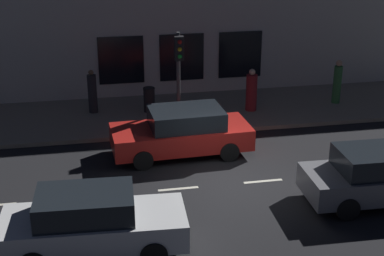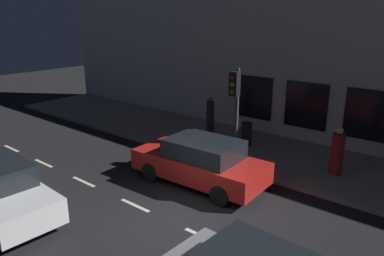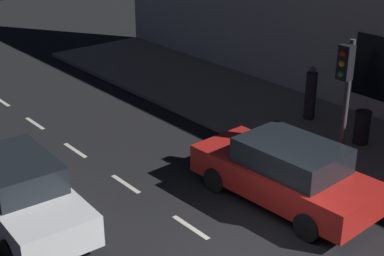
{
  "view_description": "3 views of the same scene",
  "coord_description": "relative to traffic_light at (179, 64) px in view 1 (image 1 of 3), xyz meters",
  "views": [
    {
      "loc": [
        -14.61,
        4.0,
        7.77
      ],
      "look_at": [
        1.34,
        0.93,
        1.36
      ],
      "focal_mm": 52.9,
      "sensor_mm": 36.0,
      "label": 1
    },
    {
      "loc": [
        -6.62,
        -6.05,
        5.5
      ],
      "look_at": [
        2.8,
        1.68,
        1.76
      ],
      "focal_mm": 34.71,
      "sensor_mm": 36.0,
      "label": 2
    },
    {
      "loc": [
        -6.94,
        -6.77,
        7.1
      ],
      "look_at": [
        1.18,
        2.96,
        1.64
      ],
      "focal_mm": 53.59,
      "sensor_mm": 36.0,
      "label": 3
    }
  ],
  "objects": [
    {
      "name": "lane_centre_line",
      "position": [
        -4.18,
        -1.85,
        -2.63
      ],
      "size": [
        0.12,
        27.2,
        0.01
      ],
      "color": "beige",
      "rests_on": "ground"
    },
    {
      "name": "parked_car_2",
      "position": [
        -1.72,
        0.19,
        -1.84
      ],
      "size": [
        2.13,
        4.63,
        1.58
      ],
      "rotation": [
        0.0,
        0.0,
        0.04
      ],
      "color": "red",
      "rests_on": "ground"
    },
    {
      "name": "trash_bin",
      "position": [
        2.25,
        0.82,
        -1.99
      ],
      "size": [
        0.46,
        0.46,
        0.98
      ],
      "color": "black",
      "rests_on": "sidewalk"
    },
    {
      "name": "pedestrian_2",
      "position": [
        1.88,
        -6.89,
        -1.64
      ],
      "size": [
        0.43,
        0.43,
        1.8
      ],
      "rotation": [
        0.0,
        0.0,
        1.25
      ],
      "color": "#336B38",
      "rests_on": "sidewalk"
    },
    {
      "name": "ground_plane",
      "position": [
        -4.18,
        -0.85,
        -2.64
      ],
      "size": [
        60.0,
        60.0,
        0.0
      ],
      "primitive_type": "plane",
      "color": "black"
    },
    {
      "name": "pedestrian_1",
      "position": [
        2.59,
        3.0,
        -1.69
      ],
      "size": [
        0.48,
        0.48,
        1.72
      ],
      "rotation": [
        0.0,
        0.0,
        5.71
      ],
      "color": "#232328",
      "rests_on": "sidewalk"
    },
    {
      "name": "sidewalk",
      "position": [
        2.07,
        -0.85,
        -2.56
      ],
      "size": [
        4.5,
        32.0,
        0.15
      ],
      "color": "gray",
      "rests_on": "ground"
    },
    {
      "name": "parked_car_1",
      "position": [
        -5.97,
        -4.7,
        -1.85
      ],
      "size": [
        1.92,
        4.48,
        1.58
      ],
      "rotation": [
        0.0,
        0.0,
        3.11
      ],
      "color": "slate",
      "rests_on": "ground"
    },
    {
      "name": "traffic_light",
      "position": [
        0.0,
        0.0,
        0.0
      ],
      "size": [
        0.48,
        0.32,
        3.58
      ],
      "color": "#424244",
      "rests_on": "sidewalk"
    },
    {
      "name": "building_facade",
      "position": [
        4.62,
        -0.85,
        1.28
      ],
      "size": [
        0.65,
        32.0,
        7.84
      ],
      "color": "beige",
      "rests_on": "ground"
    },
    {
      "name": "parked_car_3",
      "position": [
        -6.96,
        3.29,
        -1.85
      ],
      "size": [
        1.99,
        4.45,
        1.58
      ],
      "rotation": [
        0.0,
        0.0,
        3.09
      ],
      "color": "silver",
      "rests_on": "ground"
    },
    {
      "name": "pedestrian_0",
      "position": [
        1.65,
        -3.18,
        -1.72
      ],
      "size": [
        0.56,
        0.56,
        1.69
      ],
      "rotation": [
        0.0,
        0.0,
        5.06
      ],
      "color": "maroon",
      "rests_on": "sidewalk"
    }
  ]
}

